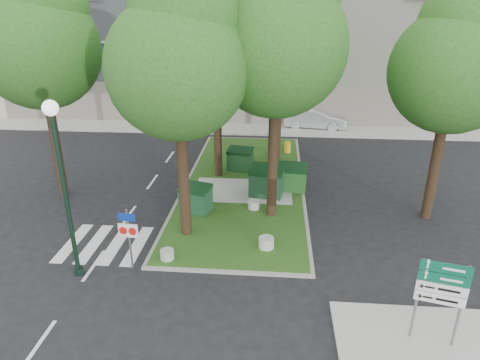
# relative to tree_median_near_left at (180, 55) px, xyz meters

# --- Properties ---
(ground) EXTENTS (120.00, 120.00, 0.00)m
(ground) POSITION_rel_tree_median_near_left_xyz_m (1.41, -2.56, -7.32)
(ground) COLOR black
(ground) RESTS_ON ground
(median_island) EXTENTS (6.00, 16.00, 0.12)m
(median_island) POSITION_rel_tree_median_near_left_xyz_m (1.91, 5.44, -7.26)
(median_island) COLOR #174012
(median_island) RESTS_ON ground
(median_kerb) EXTENTS (6.30, 16.30, 0.10)m
(median_kerb) POSITION_rel_tree_median_near_left_xyz_m (1.91, 5.44, -7.27)
(median_kerb) COLOR gray
(median_kerb) RESTS_ON ground
(sidewalk_corner) EXTENTS (5.00, 4.00, 0.12)m
(sidewalk_corner) POSITION_rel_tree_median_near_left_xyz_m (7.91, -6.06, -7.26)
(sidewalk_corner) COLOR #999993
(sidewalk_corner) RESTS_ON ground
(building_sidewalk) EXTENTS (42.00, 3.00, 0.12)m
(building_sidewalk) POSITION_rel_tree_median_near_left_xyz_m (1.41, 15.94, -7.26)
(building_sidewalk) COLOR #999993
(building_sidewalk) RESTS_ON ground
(zebra_crossing) EXTENTS (5.00, 3.00, 0.01)m
(zebra_crossing) POSITION_rel_tree_median_near_left_xyz_m (-2.34, -1.06, -7.31)
(zebra_crossing) COLOR silver
(zebra_crossing) RESTS_ON ground
(apartment_building) EXTENTS (41.00, 12.00, 16.00)m
(apartment_building) POSITION_rel_tree_median_near_left_xyz_m (1.41, 23.44, 0.68)
(apartment_building) COLOR beige
(apartment_building) RESTS_ON ground
(tree_median_near_left) EXTENTS (5.20, 5.20, 10.53)m
(tree_median_near_left) POSITION_rel_tree_median_near_left_xyz_m (0.00, 0.00, 0.00)
(tree_median_near_left) COLOR black
(tree_median_near_left) RESTS_ON ground
(tree_median_near_right) EXTENTS (5.60, 5.60, 11.46)m
(tree_median_near_right) POSITION_rel_tree_median_near_left_xyz_m (3.50, 2.00, 0.67)
(tree_median_near_right) COLOR black
(tree_median_near_right) RESTS_ON ground
(tree_median_mid) EXTENTS (4.80, 4.80, 9.99)m
(tree_median_mid) POSITION_rel_tree_median_near_left_xyz_m (0.50, 6.50, -0.34)
(tree_median_mid) COLOR black
(tree_median_mid) RESTS_ON ground
(tree_median_far) EXTENTS (5.80, 5.80, 11.93)m
(tree_median_far) POSITION_rel_tree_median_near_left_xyz_m (3.70, 9.50, 1.00)
(tree_median_far) COLOR black
(tree_median_far) RESTS_ON ground
(tree_street_left) EXTENTS (5.40, 5.40, 11.00)m
(tree_street_left) POSITION_rel_tree_median_near_left_xyz_m (-7.00, 3.50, 0.33)
(tree_street_left) COLOR black
(tree_street_left) RESTS_ON ground
(tree_street_right) EXTENTS (5.00, 5.00, 10.06)m
(tree_street_right) POSITION_rel_tree_median_near_left_xyz_m (10.50, 2.50, -0.33)
(tree_street_right) COLOR black
(tree_street_right) RESTS_ON ground
(dumpster_a) EXTENTS (1.61, 1.34, 1.28)m
(dumpster_a) POSITION_rel_tree_median_near_left_xyz_m (-0.06, 2.00, -6.58)
(dumpster_a) COLOR #0E351B
(dumpster_a) RESTS_ON median_island
(dumpster_b) EXTENTS (1.55, 1.21, 1.30)m
(dumpster_b) POSITION_rel_tree_median_near_left_xyz_m (1.54, 7.37, -6.57)
(dumpster_b) COLOR #113D19
(dumpster_b) RESTS_ON median_island
(dumpster_c) EXTENTS (1.82, 1.41, 1.53)m
(dumpster_c) POSITION_rel_tree_median_near_left_xyz_m (3.14, 3.97, -6.46)
(dumpster_c) COLOR black
(dumpster_c) RESTS_ON median_island
(dumpster_d) EXTENTS (1.57, 1.17, 1.37)m
(dumpster_d) POSITION_rel_tree_median_near_left_xyz_m (4.41, 4.79, -6.54)
(dumpster_d) COLOR #164816
(dumpster_d) RESTS_ON median_island
(bollard_left) EXTENTS (0.51, 0.51, 0.37)m
(bollard_left) POSITION_rel_tree_median_near_left_xyz_m (-0.42, -2.06, -7.01)
(bollard_left) COLOR #A2A39D
(bollard_left) RESTS_ON median_island
(bollard_right) EXTENTS (0.60, 0.60, 0.43)m
(bollard_right) POSITION_rel_tree_median_near_left_xyz_m (3.27, -0.95, -6.98)
(bollard_right) COLOR #ABABA5
(bollard_right) RESTS_ON median_island
(bollard_mid) EXTENTS (0.55, 0.55, 0.39)m
(bollard_mid) POSITION_rel_tree_median_near_left_xyz_m (2.59, 2.44, -7.00)
(bollard_mid) COLOR #AAA9A4
(bollard_mid) RESTS_ON median_island
(litter_bin) EXTENTS (0.40, 0.40, 0.70)m
(litter_bin) POSITION_rel_tree_median_near_left_xyz_m (4.30, 10.62, -6.85)
(litter_bin) COLOR gold
(litter_bin) RESTS_ON median_island
(street_lamp) EXTENTS (0.50, 0.50, 6.31)m
(street_lamp) POSITION_rel_tree_median_near_left_xyz_m (-3.41, -3.11, -3.35)
(street_lamp) COLOR black
(street_lamp) RESTS_ON ground
(traffic_sign_pole) EXTENTS (0.73, 0.10, 2.42)m
(traffic_sign_pole) POSITION_rel_tree_median_near_left_xyz_m (-1.59, -2.61, -5.77)
(traffic_sign_pole) COLOR slate
(traffic_sign_pole) RESTS_ON ground
(directional_sign) EXTENTS (1.28, 0.37, 2.61)m
(directional_sign) POSITION_rel_tree_median_near_left_xyz_m (8.09, -5.55, -5.46)
(directional_sign) COLOR slate
(directional_sign) RESTS_ON sidewalk_corner
(car_white) EXTENTS (4.33, 1.94, 1.45)m
(car_white) POSITION_rel_tree_median_near_left_xyz_m (-4.11, 16.94, -6.59)
(car_white) COLOR silver
(car_white) RESTS_ON ground
(car_silver) EXTENTS (4.86, 2.19, 1.55)m
(car_silver) POSITION_rel_tree_median_near_left_xyz_m (6.50, 16.82, -6.54)
(car_silver) COLOR #A2A5AA
(car_silver) RESTS_ON ground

